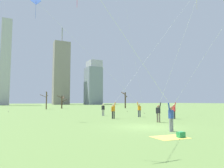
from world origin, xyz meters
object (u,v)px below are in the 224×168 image
kite_flyer_foreground_right_purple (171,75)px  bare_tree_rightmost (46,100)px  kite_flyer_far_back_yellow (139,74)px  kite_flyer_midfield_center_orange (198,71)px  distant_kite_low_near_trees_teal (126,10)px  bystander_far_off_by_trees (103,109)px  picnic_spot (176,136)px  kite_flyer_midfield_right_pink (160,99)px  bare_tree_far_right_edge (62,101)px  bare_tree_center (125,99)px  kite_flyer_midfield_left_blue (124,93)px

kite_flyer_foreground_right_purple → bare_tree_rightmost: 39.96m
kite_flyer_far_back_yellow → kite_flyer_midfield_center_orange: bearing=-63.5°
distant_kite_low_near_trees_teal → bare_tree_rightmost: 32.35m
kite_flyer_midfield_center_orange → bystander_far_off_by_trees: bearing=116.2°
picnic_spot → bare_tree_rightmost: bare_tree_rightmost is taller
kite_flyer_midfield_right_pink → bare_tree_rightmost: (-0.64, 43.81, 0.32)m
distant_kite_low_near_trees_teal → bare_tree_far_right_edge: bearing=94.1°
bare_tree_rightmost → bare_tree_far_right_edge: 5.69m
bystander_far_off_by_trees → bare_tree_far_right_edge: bare_tree_far_right_edge is taller
kite_flyer_far_back_yellow → bare_tree_center: kite_flyer_far_back_yellow is taller
kite_flyer_far_back_yellow → bare_tree_rightmost: 33.97m
kite_flyer_midfield_center_orange → bare_tree_far_right_edge: (-4.47, 42.57, -2.90)m
bystander_far_off_by_trees → kite_flyer_midfield_right_pink: bearing=-100.8°
kite_flyer_far_back_yellow → bystander_far_off_by_trees: 7.25m
kite_flyer_far_back_yellow → distant_kite_low_near_trees_teal: (0.87, 4.52, 10.10)m
bare_tree_center → kite_flyer_foreground_right_purple: bearing=-113.8°
picnic_spot → kite_flyer_midfield_right_pink: bearing=86.8°
kite_flyer_midfield_center_orange → bare_tree_center: bearing=70.9°
kite_flyer_midfield_right_pink → kite_flyer_foreground_right_purple: kite_flyer_foreground_right_purple is taller
bystander_far_off_by_trees → bare_tree_far_right_edge: 31.37m
kite_flyer_midfield_right_pink → bystander_far_off_by_trees: kite_flyer_midfield_right_pink is taller
picnic_spot → bare_tree_rightmost: 45.24m
kite_flyer_midfield_center_orange → kite_flyer_midfield_right_pink: size_ratio=2.15×
kite_flyer_midfield_right_pink → distant_kite_low_near_trees_teal: (6.36, 15.05, 13.36)m
kite_flyer_midfield_center_orange → bare_tree_far_right_edge: kite_flyer_midfield_center_orange is taller
kite_flyer_midfield_left_blue → picnic_spot: size_ratio=7.16×
bystander_far_off_by_trees → bare_tree_center: 32.68m
kite_flyer_midfield_left_blue → picnic_spot: 14.22m
kite_flyer_midfield_right_pink → bare_tree_far_right_edge: kite_flyer_midfield_right_pink is taller
kite_flyer_midfield_left_blue → bare_tree_center: size_ratio=2.73×
bystander_far_off_by_trees → picnic_spot: bearing=-100.2°
bare_tree_center → picnic_spot: bearing=-116.4°
distant_kite_low_near_trees_teal → bare_tree_center: (15.31, 27.41, -12.82)m
bare_tree_center → kite_flyer_midfield_right_pink: bearing=-117.0°
bare_tree_rightmost → kite_flyer_foreground_right_purple: bearing=-82.1°
kite_flyer_foreground_right_purple → distant_kite_low_near_trees_teal: 15.49m
bystander_far_off_by_trees → bare_tree_center: size_ratio=0.33×
kite_flyer_midfield_right_pink → bare_tree_rightmost: kite_flyer_midfield_right_pink is taller
kite_flyer_midfield_center_orange → kite_flyer_midfield_left_blue: kite_flyer_midfield_center_orange is taller
kite_flyer_midfield_left_blue → kite_flyer_far_back_yellow: (1.39, -1.39, 2.34)m
picnic_spot → kite_flyer_foreground_right_purple: bearing=48.9°
kite_flyer_far_back_yellow → distant_kite_low_near_trees_teal: size_ratio=1.00×
kite_flyer_midfield_left_blue → bare_tree_far_right_edge: size_ratio=3.65×
kite_flyer_far_back_yellow → bare_tree_rightmost: bearing=100.4°
kite_flyer_foreground_right_purple → bare_tree_rightmost: size_ratio=3.93×
distant_kite_low_near_trees_teal → bare_tree_center: 33.91m
bystander_far_off_by_trees → picnic_spot: size_ratio=0.86×
bare_tree_far_right_edge → kite_flyer_foreground_right_purple: bearing=-88.9°
kite_flyer_midfield_center_orange → bystander_far_off_by_trees: kite_flyer_midfield_center_orange is taller
bystander_far_off_by_trees → bare_tree_center: bare_tree_center is taller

